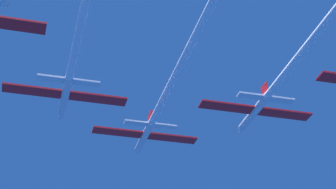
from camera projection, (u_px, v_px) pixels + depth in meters
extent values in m
cylinder|color=white|center=(144.00, 137.00, 117.02)|extent=(1.35, 12.25, 1.35)
cone|color=white|center=(136.00, 152.00, 123.31)|extent=(1.32, 2.70, 1.32)
ellipsoid|color=black|center=(142.00, 140.00, 119.57)|extent=(0.94, 2.45, 0.67)
cube|color=red|center=(117.00, 132.00, 115.36)|extent=(9.31, 2.70, 0.29)
cube|color=red|center=(172.00, 138.00, 117.64)|extent=(9.31, 2.70, 0.29)
cube|color=red|center=(150.00, 117.00, 113.71)|extent=(0.35, 2.21, 1.96)
cube|color=white|center=(136.00, 123.00, 112.09)|extent=(4.19, 1.62, 0.29)
cube|color=white|center=(165.00, 126.00, 113.27)|extent=(4.19, 1.62, 0.29)
cylinder|color=white|center=(183.00, 61.00, 94.06)|extent=(1.21, 42.25, 1.21)
cylinder|color=white|center=(65.00, 96.00, 100.07)|extent=(1.35, 12.25, 1.35)
cone|color=white|center=(60.00, 117.00, 106.37)|extent=(1.32, 2.70, 1.32)
ellipsoid|color=black|center=(64.00, 101.00, 102.62)|extent=(0.94, 2.45, 0.67)
cube|color=red|center=(32.00, 91.00, 98.41)|extent=(9.31, 2.70, 0.29)
cube|color=red|center=(98.00, 99.00, 100.70)|extent=(9.31, 2.70, 0.29)
cube|color=red|center=(69.00, 72.00, 96.76)|extent=(0.35, 2.21, 1.96)
cube|color=white|center=(51.00, 78.00, 95.14)|extent=(4.19, 1.62, 0.29)
cube|color=white|center=(86.00, 83.00, 96.33)|extent=(4.19, 1.62, 0.29)
cylinder|color=white|center=(85.00, 5.00, 79.26)|extent=(1.21, 37.16, 1.21)
cylinder|color=white|center=(254.00, 112.00, 106.39)|extent=(1.35, 12.25, 1.35)
cone|color=white|center=(240.00, 131.00, 112.69)|extent=(1.32, 2.70, 1.32)
ellipsoid|color=black|center=(249.00, 116.00, 108.95)|extent=(0.94, 2.45, 0.67)
cube|color=red|center=(226.00, 107.00, 104.73)|extent=(9.31, 2.70, 0.29)
cube|color=red|center=(285.00, 114.00, 107.02)|extent=(9.31, 2.70, 0.29)
cube|color=red|center=(264.00, 90.00, 103.08)|extent=(0.35, 2.21, 1.96)
cube|color=white|center=(250.00, 96.00, 101.46)|extent=(4.19, 1.62, 0.29)
cube|color=white|center=(281.00, 100.00, 102.65)|extent=(4.19, 1.62, 0.29)
cylinder|color=white|center=(330.00, 18.00, 82.93)|extent=(1.21, 43.45, 1.21)
cube|color=red|center=(11.00, 24.00, 83.38)|extent=(9.31, 2.70, 0.29)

